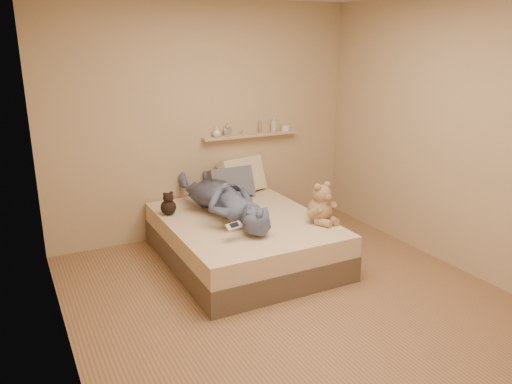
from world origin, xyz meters
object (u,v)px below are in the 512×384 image
teddy_bear (321,206)px  dark_plush (168,205)px  pillow_cream (242,175)px  wall_shelf (251,135)px  game_console (234,226)px  person (223,198)px  bed (243,239)px  pillow_grey (231,183)px

teddy_bear → dark_plush: 1.55m
pillow_cream → wall_shelf: (0.16, 0.08, 0.45)m
game_console → person: (0.18, 0.65, 0.04)m
game_console → dark_plush: size_ratio=0.69×
bed → person: bearing=132.9°
teddy_bear → pillow_grey: 1.23m
bed → game_console: bearing=-123.6°
game_console → person: 0.68m
teddy_bear → wall_shelf: (-0.07, 1.36, 0.48)m
game_console → pillow_cream: size_ratio=0.31×
dark_plush → teddy_bear: bearing=-35.7°
game_console → wall_shelf: wall_shelf is taller
pillow_cream → pillow_grey: 0.25m
game_console → pillow_cream: 1.51m
pillow_grey → game_console: bearing=-113.5°
game_console → pillow_cream: (0.72, 1.33, 0.06)m
bed → game_console: 0.70m
teddy_bear → dark_plush: size_ratio=1.66×
pillow_grey → wall_shelf: 0.64m
pillow_grey → wall_shelf: bearing=31.1°
person → wall_shelf: 1.12m
pillow_cream → pillow_grey: (-0.20, -0.14, -0.03)m
game_console → teddy_bear: (0.95, 0.04, 0.03)m
person → bed: bearing=130.5°
wall_shelf → bed: bearing=-121.2°
pillow_cream → teddy_bear: bearing=-79.6°
teddy_bear → pillow_cream: size_ratio=0.74×
bed → pillow_grey: 0.82m
dark_plush → person: person is taller
dark_plush → pillow_cream: pillow_cream is taller
person → teddy_bear: bearing=139.2°
bed → dark_plush: (-0.63, 0.45, 0.33)m
pillow_cream → dark_plush: bearing=-159.3°
game_console → pillow_grey: 1.29m
dark_plush → pillow_grey: pillow_grey is taller
bed → game_console: game_console is taller
pillow_grey → dark_plush: bearing=-163.4°
person → dark_plush: bearing=-33.2°
bed → pillow_grey: (0.19, 0.69, 0.40)m
teddy_bear → pillow_cream: pillow_cream is taller
teddy_bear → pillow_grey: bearing=110.9°
pillow_grey → wall_shelf: (0.36, 0.22, 0.48)m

